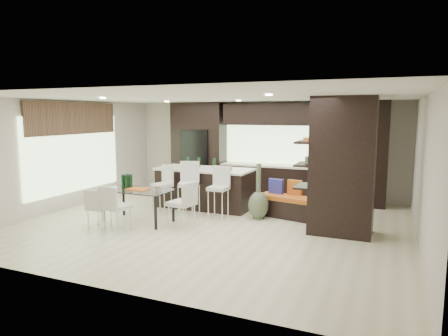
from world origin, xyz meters
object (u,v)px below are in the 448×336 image
at_px(stool_left, 162,193).
at_px(chair_near, 117,210).
at_px(stool_right, 218,198).
at_px(chair_far, 99,210).
at_px(dining_table, 138,206).
at_px(floor_vase, 259,191).
at_px(bench, 286,206).
at_px(kitchen_island, 205,188).
at_px(stool_mid, 189,194).
at_px(chair_end, 182,206).

xyz_separation_m(stool_left, chair_near, (0.00, -1.72, -0.02)).
xyz_separation_m(stool_right, chair_near, (-1.49, -1.71, -0.04)).
bearing_deg(chair_far, dining_table, 53.84).
height_order(dining_table, chair_near, chair_near).
bearing_deg(stool_left, dining_table, -69.94).
bearing_deg(stool_left, floor_vase, 27.18).
relative_size(stool_right, floor_vase, 0.76).
xyz_separation_m(bench, chair_far, (-3.36, -2.38, 0.13)).
bearing_deg(stool_right, chair_far, -139.53).
bearing_deg(chair_near, dining_table, 98.70).
height_order(stool_right, bench, stool_right).
bearing_deg(floor_vase, dining_table, -151.36).
bearing_deg(chair_far, chair_near, -6.08).
relative_size(dining_table, chair_far, 1.98).
relative_size(kitchen_island, stool_right, 2.54).
height_order(stool_mid, bench, stool_mid).
xyz_separation_m(chair_near, chair_end, (1.08, 0.74, 0.01)).
distance_m(kitchen_island, chair_far, 2.80).
distance_m(stool_right, bench, 1.58).
relative_size(floor_vase, chair_near, 1.45).
height_order(stool_left, floor_vase, floor_vase).
xyz_separation_m(kitchen_island, chair_near, (-0.74, -2.54, -0.07)).
relative_size(stool_left, bench, 0.70).
bearing_deg(dining_table, stool_left, 91.33).
distance_m(stool_right, chair_far, 2.58).
relative_size(floor_vase, dining_table, 0.84).
distance_m(stool_right, chair_end, 1.06).
height_order(floor_vase, chair_near, floor_vase).
bearing_deg(bench, chair_end, -124.70).
bearing_deg(chair_near, stool_right, 57.75).
bearing_deg(stool_right, chair_end, -113.07).
distance_m(stool_mid, floor_vase, 1.63).
distance_m(stool_mid, chair_far, 2.07).
height_order(stool_left, stool_mid, stool_mid).
height_order(kitchen_island, floor_vase, floor_vase).
xyz_separation_m(floor_vase, chair_end, (-1.26, -1.28, -0.18)).
relative_size(dining_table, chair_end, 1.69).
distance_m(bench, dining_table, 3.34).
xyz_separation_m(bench, chair_end, (-1.81, -1.67, 0.20)).
relative_size(stool_mid, chair_far, 1.33).
bearing_deg(chair_end, chair_far, 123.82).
xyz_separation_m(stool_mid, chair_end, (0.33, -0.96, -0.06)).
bearing_deg(dining_table, chair_near, -88.77).
height_order(stool_mid, chair_far, stool_mid).
bearing_deg(chair_far, stool_left, 71.88).
distance_m(stool_left, stool_mid, 0.75).
height_order(stool_left, dining_table, stool_left).
bearing_deg(stool_left, stool_mid, 18.23).
xyz_separation_m(dining_table, chair_near, (0.00, -0.74, 0.07)).
xyz_separation_m(floor_vase, chair_far, (-2.81, -1.99, -0.25)).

